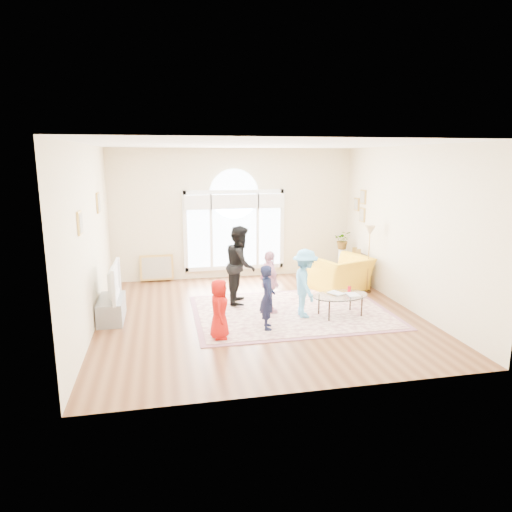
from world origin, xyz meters
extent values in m
plane|color=#542E18|center=(0.00, 0.00, 0.00)|extent=(6.00, 6.00, 0.00)
plane|color=beige|center=(0.00, 3.00, 1.60)|extent=(6.00, 0.00, 6.00)
plane|color=beige|center=(0.00, -3.00, 1.60)|extent=(6.00, 0.00, 6.00)
plane|color=beige|center=(-3.00, 0.00, 1.60)|extent=(0.00, 6.00, 6.00)
plane|color=beige|center=(3.00, 0.00, 1.60)|extent=(0.00, 6.00, 6.00)
plane|color=white|center=(0.00, 0.00, 3.20)|extent=(6.00, 6.00, 0.00)
cube|color=white|center=(0.00, 2.96, 0.25)|extent=(2.50, 0.08, 0.10)
cube|color=white|center=(0.00, 2.96, 2.15)|extent=(2.50, 0.08, 0.10)
cube|color=white|center=(-1.22, 2.96, 1.20)|extent=(0.10, 0.08, 2.00)
cube|color=white|center=(1.22, 2.96, 1.20)|extent=(0.10, 0.08, 2.00)
cube|color=#C6E2FF|center=(-0.90, 2.96, 1.20)|extent=(0.55, 0.02, 1.80)
cube|color=#C6E2FF|center=(0.90, 2.96, 1.20)|extent=(0.55, 0.02, 1.80)
cube|color=#C6E2FF|center=(0.00, 2.96, 1.20)|extent=(1.10, 0.02, 1.80)
cylinder|color=#C6E2FF|center=(0.00, 2.96, 2.10)|extent=(1.20, 0.02, 1.20)
cube|color=white|center=(-0.59, 2.95, 1.20)|extent=(0.07, 0.04, 1.80)
cube|color=white|center=(0.59, 2.95, 1.20)|extent=(0.07, 0.04, 1.80)
cube|color=white|center=(-0.90, 2.88, 1.92)|extent=(0.65, 0.12, 0.35)
cube|color=white|center=(0.00, 2.88, 1.92)|extent=(1.20, 0.12, 0.35)
cube|color=white|center=(0.90, 2.88, 1.92)|extent=(0.65, 0.12, 0.35)
cube|color=tan|center=(-2.98, 1.30, 2.10)|extent=(0.03, 0.34, 0.40)
cube|color=#ADA38E|center=(-2.96, 1.30, 2.10)|extent=(0.01, 0.28, 0.34)
cube|color=tan|center=(-2.98, -0.90, 2.00)|extent=(0.03, 0.30, 0.36)
cube|color=#ADA38E|center=(-2.96, -0.90, 2.00)|extent=(0.01, 0.24, 0.30)
cube|color=tan|center=(2.98, 2.05, 2.05)|extent=(0.03, 0.28, 0.34)
cube|color=#ADA38E|center=(2.96, 2.05, 2.05)|extent=(0.01, 0.22, 0.28)
cube|color=tan|center=(2.98, 2.05, 1.62)|extent=(0.03, 0.28, 0.34)
cube|color=#ADA38E|center=(2.96, 2.05, 1.62)|extent=(0.01, 0.22, 0.28)
cube|color=tan|center=(2.98, 2.40, 1.84)|extent=(0.03, 0.26, 0.32)
cube|color=#ADA38E|center=(2.96, 2.40, 1.84)|extent=(0.01, 0.20, 0.26)
cube|color=beige|center=(0.66, 0.04, 0.01)|extent=(3.60, 2.60, 0.02)
cube|color=#925A6A|center=(0.66, 0.04, 0.01)|extent=(3.80, 2.80, 0.01)
cube|color=gray|center=(-2.75, 0.30, 0.21)|extent=(0.45, 1.00, 0.42)
imported|color=black|center=(-2.75, 0.30, 0.75)|extent=(0.15, 1.13, 0.65)
cube|color=#697FE7|center=(-2.66, 0.30, 0.75)|extent=(0.02, 0.93, 0.53)
ellipsoid|color=silver|center=(1.50, -0.36, 0.41)|extent=(1.19, 0.86, 0.02)
cylinder|color=black|center=(1.82, -0.11, 0.20)|extent=(0.03, 0.03, 0.40)
cylinder|color=black|center=(1.13, -0.22, 0.20)|extent=(0.03, 0.03, 0.40)
cylinder|color=black|center=(1.88, -0.51, 0.20)|extent=(0.03, 0.03, 0.40)
cylinder|color=black|center=(1.19, -0.61, 0.20)|extent=(0.03, 0.03, 0.40)
imported|color=#B2A58C|center=(1.35, -0.34, 0.43)|extent=(0.33, 0.36, 0.03)
imported|color=#B2A58C|center=(1.61, -0.43, 0.43)|extent=(0.22, 0.30, 0.02)
cylinder|color=red|center=(1.73, -0.23, 0.48)|extent=(0.07, 0.07, 0.12)
imported|color=yellow|center=(2.18, 1.30, 0.39)|extent=(1.48, 1.40, 0.77)
cube|color=black|center=(2.78, 1.85, 0.35)|extent=(0.40, 0.50, 0.70)
cylinder|color=black|center=(2.72, 1.05, 0.01)|extent=(0.20, 0.20, 0.02)
cylinder|color=#AB7E37|center=(2.72, 1.05, 0.68)|extent=(0.02, 0.02, 1.35)
cone|color=#CCB284|center=(2.72, 1.05, 1.40)|extent=(0.28, 0.28, 0.22)
cylinder|color=white|center=(2.70, 2.51, 0.35)|extent=(0.20, 0.20, 0.70)
imported|color=#33722D|center=(2.70, 2.51, 0.93)|extent=(0.52, 0.49, 0.47)
cube|color=tan|center=(-1.94, 2.90, 0.00)|extent=(0.80, 0.14, 0.62)
imported|color=red|center=(-0.89, -1.01, 0.52)|extent=(0.41, 0.54, 1.01)
imported|color=#121734|center=(-0.01, -0.74, 0.59)|extent=(0.32, 0.44, 1.14)
imported|color=black|center=(-0.22, 0.81, 0.82)|extent=(0.77, 0.90, 1.61)
imported|color=#EEA3BE|center=(0.21, 0.07, 0.63)|extent=(0.44, 0.76, 1.22)
imported|color=#5CB4EA|center=(0.82, -0.29, 0.67)|extent=(0.53, 0.87, 1.30)
camera|label=1|loc=(-1.75, -8.16, 2.96)|focal=32.00mm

